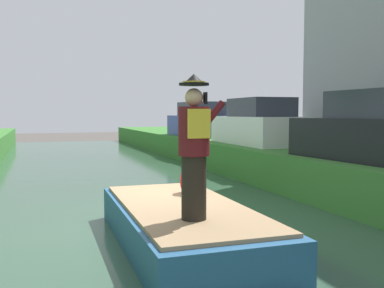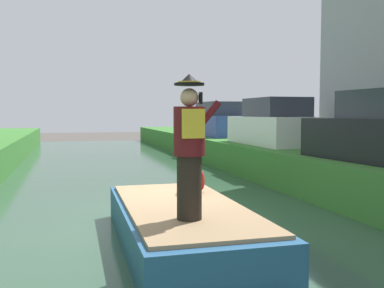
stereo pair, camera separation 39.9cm
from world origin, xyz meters
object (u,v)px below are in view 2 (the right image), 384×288
Objects in this scene: boat at (183,225)px; person_pirate at (190,147)px; parrot_plush at (194,178)px; parked_car_white at (274,125)px; parked_car_blue at (218,122)px.

boat is 2.29× the size of person_pirate.
parked_car_white is at bearing 53.20° from parrot_plush.
person_pirate is 0.46× the size of parked_car_white.
parked_car_white and parked_car_blue have the same top height.
parked_car_blue is (4.82, 12.25, 1.28)m from boat.
parked_car_white is (4.96, 7.65, 0.04)m from person_pirate.
person_pirate is 14.06m from parked_car_blue.
person_pirate is 9.12m from parked_car_white.
person_pirate is 3.25× the size of parrot_plush.
boat is 13.23m from parked_car_blue.
parked_car_blue is (4.96, 13.16, 0.04)m from person_pirate.
boat is at bearing -125.51° from parked_car_white.
parrot_plush is at bearing -126.80° from parked_car_white.
parked_car_white is at bearing -90.00° from parked_car_blue.
parked_car_white reaches higher than parrot_plush.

